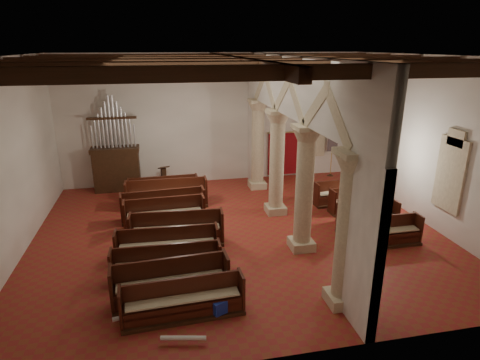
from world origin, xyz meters
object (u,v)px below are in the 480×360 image
Objects in this scene: lectern at (164,179)px; nave_pew_0 at (184,305)px; processional_banner at (331,161)px; aisle_pew_0 at (392,235)px; pipe_organ at (116,161)px.

nave_pew_0 is at bearing -108.97° from lectern.
lectern reaches higher than nave_pew_0.
lectern is 8.32m from processional_banner.
nave_pew_0 is (-8.08, -9.73, -0.45)m from processional_banner.
nave_pew_0 is 7.44m from aisle_pew_0.
processional_banner reaches higher than aisle_pew_0.
aisle_pew_0 is (-1.04, -7.31, -0.44)m from processional_banner.
nave_pew_0 is (0.24, -9.51, -0.13)m from lectern.
processional_banner is 1.15× the size of aisle_pew_0.
nave_pew_0 is 1.56× the size of aisle_pew_0.
pipe_organ is 10.39m from processional_banner.
pipe_organ is at bearing 100.27° from nave_pew_0.
processional_banner is at bearing 47.32° from nave_pew_0.
nave_pew_0 is (2.30, -9.74, -1.04)m from pipe_organ.
processional_banner reaches higher than lectern.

